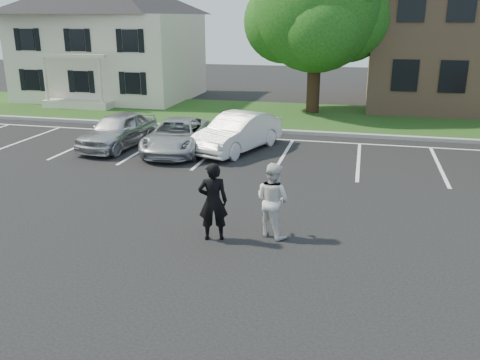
{
  "coord_description": "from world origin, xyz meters",
  "views": [
    {
      "loc": [
        2.77,
        -10.5,
        5.07
      ],
      "look_at": [
        0.0,
        1.0,
        1.25
      ],
      "focal_mm": 38.0,
      "sensor_mm": 36.0,
      "label": 1
    }
  ],
  "objects_px": {
    "car_silver_minivan": "(177,136)",
    "man_black_suit": "(213,202)",
    "tree": "(319,11)",
    "house": "(111,37)",
    "car_silver_west": "(118,130)",
    "man_white_shirt": "(273,200)",
    "car_white_sedan": "(238,132)"
  },
  "relations": [
    {
      "from": "house",
      "to": "man_white_shirt",
      "type": "height_order",
      "value": "house"
    },
    {
      "from": "house",
      "to": "car_silver_west",
      "type": "bearing_deg",
      "value": -62.58
    },
    {
      "from": "house",
      "to": "man_white_shirt",
      "type": "distance_m",
      "value": 23.92
    },
    {
      "from": "man_black_suit",
      "to": "man_white_shirt",
      "type": "xyz_separation_m",
      "value": [
        1.32,
        0.53,
        -0.03
      ]
    },
    {
      "from": "man_black_suit",
      "to": "man_white_shirt",
      "type": "distance_m",
      "value": 1.42
    },
    {
      "from": "man_black_suit",
      "to": "car_silver_minivan",
      "type": "xyz_separation_m",
      "value": [
        -3.72,
        7.61,
        -0.32
      ]
    },
    {
      "from": "man_white_shirt",
      "to": "car_silver_west",
      "type": "distance_m",
      "value": 10.38
    },
    {
      "from": "man_white_shirt",
      "to": "car_white_sedan",
      "type": "xyz_separation_m",
      "value": [
        -2.76,
        7.73,
        -0.18
      ]
    },
    {
      "from": "house",
      "to": "man_black_suit",
      "type": "bearing_deg",
      "value": -57.64
    },
    {
      "from": "car_silver_west",
      "to": "house",
      "type": "bearing_deg",
      "value": 123.9
    },
    {
      "from": "tree",
      "to": "man_white_shirt",
      "type": "bearing_deg",
      "value": -87.84
    },
    {
      "from": "man_white_shirt",
      "to": "car_silver_west",
      "type": "xyz_separation_m",
      "value": [
        -7.56,
        7.11,
        -0.21
      ]
    },
    {
      "from": "tree",
      "to": "car_white_sedan",
      "type": "bearing_deg",
      "value": -103.41
    },
    {
      "from": "car_silver_west",
      "to": "car_silver_minivan",
      "type": "xyz_separation_m",
      "value": [
        2.52,
        -0.03,
        -0.08
      ]
    },
    {
      "from": "car_silver_minivan",
      "to": "man_white_shirt",
      "type": "bearing_deg",
      "value": -60.78
    },
    {
      "from": "man_black_suit",
      "to": "car_silver_minivan",
      "type": "bearing_deg",
      "value": -81.86
    },
    {
      "from": "house",
      "to": "tree",
      "type": "bearing_deg",
      "value": -11.17
    },
    {
      "from": "tree",
      "to": "car_silver_minivan",
      "type": "distance_m",
      "value": 11.55
    },
    {
      "from": "house",
      "to": "man_black_suit",
      "type": "relative_size",
      "value": 5.44
    },
    {
      "from": "car_white_sedan",
      "to": "house",
      "type": "bearing_deg",
      "value": 153.62
    },
    {
      "from": "house",
      "to": "man_black_suit",
      "type": "height_order",
      "value": "house"
    },
    {
      "from": "car_silver_minivan",
      "to": "man_black_suit",
      "type": "bearing_deg",
      "value": -70.16
    },
    {
      "from": "car_silver_west",
      "to": "man_black_suit",
      "type": "bearing_deg",
      "value": -44.28
    },
    {
      "from": "man_black_suit",
      "to": "man_white_shirt",
      "type": "bearing_deg",
      "value": -175.96
    },
    {
      "from": "man_black_suit",
      "to": "man_white_shirt",
      "type": "height_order",
      "value": "man_black_suit"
    },
    {
      "from": "house",
      "to": "man_black_suit",
      "type": "xyz_separation_m",
      "value": [
        12.55,
        -19.81,
        -2.88
      ]
    },
    {
      "from": "car_white_sedan",
      "to": "man_white_shirt",
      "type": "bearing_deg",
      "value": -50.64
    },
    {
      "from": "tree",
      "to": "man_black_suit",
      "type": "xyz_separation_m",
      "value": [
        -0.69,
        -17.19,
        -4.4
      ]
    },
    {
      "from": "man_black_suit",
      "to": "car_silver_west",
      "type": "relative_size",
      "value": 0.46
    },
    {
      "from": "tree",
      "to": "house",
      "type": "bearing_deg",
      "value": 168.83
    },
    {
      "from": "car_silver_minivan",
      "to": "car_white_sedan",
      "type": "distance_m",
      "value": 2.37
    },
    {
      "from": "man_white_shirt",
      "to": "car_silver_minivan",
      "type": "relative_size",
      "value": 0.4
    }
  ]
}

